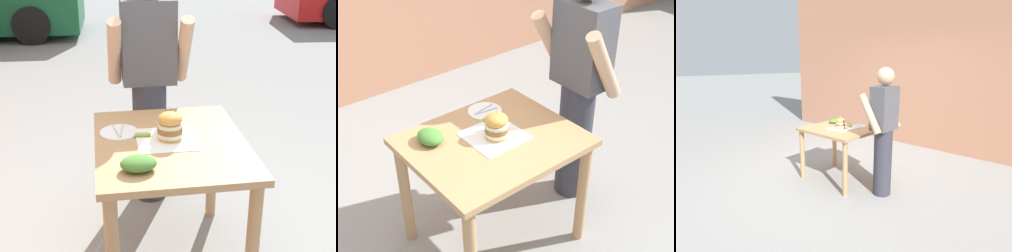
{
  "view_description": "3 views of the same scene",
  "coord_description": "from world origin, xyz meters",
  "views": [
    {
      "loc": [
        -0.37,
        -2.3,
        1.9
      ],
      "look_at": [
        0.0,
        0.1,
        0.85
      ],
      "focal_mm": 50.0,
      "sensor_mm": 36.0,
      "label": 1
    },
    {
      "loc": [
        1.8,
        -1.38,
        2.35
      ],
      "look_at": [
        0.0,
        0.1,
        0.85
      ],
      "focal_mm": 50.0,
      "sensor_mm": 36.0,
      "label": 2
    },
    {
      "loc": [
        2.76,
        2.56,
        1.73
      ],
      "look_at": [
        0.0,
        0.1,
        0.85
      ],
      "focal_mm": 28.0,
      "sensor_mm": 36.0,
      "label": 3
    }
  ],
  "objects": [
    {
      "name": "serving_paper",
      "position": [
        -0.02,
        0.03,
        0.8
      ],
      "size": [
        0.33,
        0.33,
        0.0
      ],
      "primitive_type": "cube",
      "rotation": [
        0.0,
        0.0,
        0.0
      ],
      "color": "white",
      "rests_on": "patio_table"
    },
    {
      "name": "side_salad",
      "position": [
        -0.21,
        -0.3,
        0.84
      ],
      "size": [
        0.18,
        0.14,
        0.07
      ],
      "primitive_type": "ellipsoid",
      "color": "#477F33",
      "rests_on": "patio_table"
    },
    {
      "name": "diner_across_table",
      "position": [
        -0.03,
        0.76,
        0.88
      ],
      "size": [
        0.55,
        0.35,
        1.69
      ],
      "color": "#33333D",
      "rests_on": "ground"
    },
    {
      "name": "ground_plane",
      "position": [
        0.0,
        0.0,
        0.0
      ],
      "size": [
        80.0,
        80.0,
        0.0
      ],
      "primitive_type": "plane",
      "color": "gray"
    },
    {
      "name": "pickle_spear",
      "position": [
        -0.15,
        0.08,
        0.82
      ],
      "size": [
        0.09,
        0.03,
        0.02
      ],
      "primitive_type": "cylinder",
      "rotation": [
        0.0,
        1.57,
        3.1
      ],
      "color": "#8EA83D",
      "rests_on": "serving_paper"
    },
    {
      "name": "sandwich",
      "position": [
        -0.0,
        0.03,
        0.88
      ],
      "size": [
        0.14,
        0.14,
        0.19
      ],
      "color": "gold",
      "rests_on": "serving_paper"
    },
    {
      "name": "side_plate_with_forks",
      "position": [
        -0.28,
        0.15,
        0.81
      ],
      "size": [
        0.22,
        0.22,
        0.02
      ],
      "color": "white",
      "rests_on": "patio_table"
    },
    {
      "name": "patio_table",
      "position": [
        0.0,
        0.0,
        0.66
      ],
      "size": [
        0.83,
        0.99,
        0.8
      ],
      "color": "tan",
      "rests_on": "ground"
    }
  ]
}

